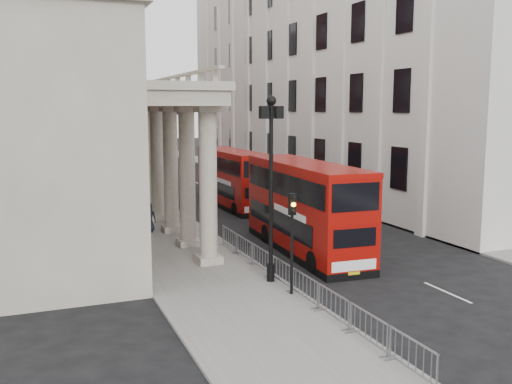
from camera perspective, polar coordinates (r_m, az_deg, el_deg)
ground at (r=23.10m, az=6.87°, el=-11.68°), size 260.00×260.00×0.00m
sidewalk_west at (r=50.20m, az=-12.88°, el=-0.82°), size 6.00×140.00×0.12m
sidewalk_east at (r=55.13m, az=4.31°, el=0.18°), size 3.00×140.00×0.12m
kerb at (r=50.72m, az=-9.58°, el=-0.62°), size 0.20×140.00×0.14m
portico_building at (r=37.06m, az=-21.80°, el=4.85°), size 9.00×28.00×12.00m
brick_building at (r=67.08m, az=-22.09°, el=10.42°), size 9.00×32.00×22.00m
west_building_far at (r=99.03m, az=-22.01°, el=8.99°), size 9.00×30.00×20.00m
east_building at (r=57.66m, az=5.85°, el=12.91°), size 8.00×55.00×25.00m
monument_column at (r=112.52m, az=-13.55°, el=12.27°), size 8.00×8.00×54.20m
lamp_post_south at (r=25.22m, az=1.52°, el=1.57°), size 1.05×0.44×8.32m
lamp_post_mid at (r=40.35m, az=-7.50°, el=4.06°), size 1.05×0.44×8.32m
lamp_post_north at (r=55.97m, az=-11.56°, el=5.15°), size 1.05×0.44×8.32m
traffic_light at (r=23.73m, az=3.65°, el=-3.29°), size 0.28×0.33×4.30m
crowd_barriers at (r=24.62m, az=3.67°, el=-8.72°), size 0.50×18.75×1.10m
bus_near at (r=31.47m, az=4.90°, el=-1.35°), size 3.37×11.63×4.97m
bus_far at (r=45.96m, az=-2.38°, el=1.47°), size 2.76×10.59×4.55m
pedestrian_a at (r=37.08m, az=-11.74°, el=-2.57°), size 0.73×0.61×1.70m
pedestrian_b at (r=37.39m, az=-12.77°, el=-2.35°), size 1.02×0.85×1.91m
pedestrian_c at (r=36.69m, az=-10.68°, el=-2.50°), size 1.06×0.85×1.89m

